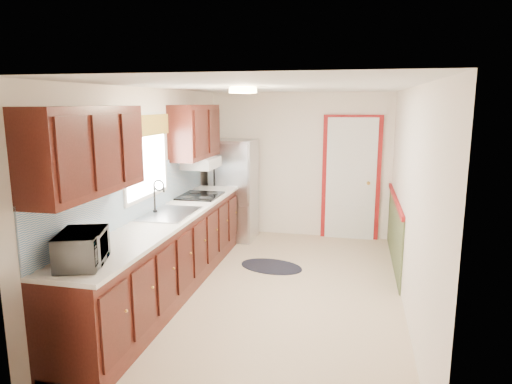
% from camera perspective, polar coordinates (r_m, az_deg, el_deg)
% --- Properties ---
extents(room_shell, '(3.20, 5.20, 2.52)m').
position_cam_1_polar(room_shell, '(5.25, 2.13, -0.20)').
color(room_shell, '#CAB18F').
rests_on(room_shell, ground).
extents(kitchen_run, '(0.63, 4.00, 2.20)m').
position_cam_1_polar(kitchen_run, '(5.43, -11.45, -4.27)').
color(kitchen_run, '#39120D').
rests_on(kitchen_run, ground).
extents(back_wall_trim, '(1.12, 2.30, 2.08)m').
position_cam_1_polar(back_wall_trim, '(7.40, 12.83, 0.39)').
color(back_wall_trim, maroon).
rests_on(back_wall_trim, ground).
extents(ceiling_fixture, '(0.30, 0.30, 0.06)m').
position_cam_1_polar(ceiling_fixture, '(5.02, -1.65, 12.61)').
color(ceiling_fixture, '#FFD88C').
rests_on(ceiling_fixture, room_shell).
extents(microwave, '(0.42, 0.56, 0.34)m').
position_cam_1_polar(microwave, '(3.93, -20.95, -6.19)').
color(microwave, white).
rests_on(microwave, kitchen_run).
extents(refrigerator, '(0.70, 0.70, 1.64)m').
position_cam_1_polar(refrigerator, '(7.51, -2.74, 0.28)').
color(refrigerator, '#B7B7BC').
rests_on(refrigerator, ground).
extents(rug, '(0.99, 0.75, 0.01)m').
position_cam_1_polar(rug, '(6.38, 1.92, -9.28)').
color(rug, black).
rests_on(rug, ground).
extents(cooktop, '(0.54, 0.64, 0.02)m').
position_cam_1_polar(cooktop, '(6.41, -7.00, -0.47)').
color(cooktop, black).
rests_on(cooktop, kitchen_run).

